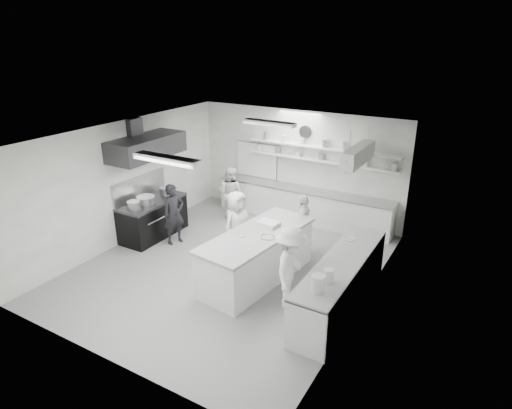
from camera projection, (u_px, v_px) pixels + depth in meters
The scene contains 27 objects.
floor at pixel (230, 267), 9.87m from camera, with size 6.00×7.00×0.02m, color gray.
ceiling at pixel (226, 135), 8.76m from camera, with size 6.00×7.00×0.02m, color white.
wall_back at pixel (298, 165), 12.13m from camera, with size 6.00×0.04×3.00m, color silver.
wall_front at pixel (98, 280), 6.50m from camera, with size 6.00×0.04×3.00m, color silver.
wall_left at pixel (126, 182), 10.72m from camera, with size 0.04×7.00×3.00m, color silver.
wall_right at pixel (367, 235), 7.92m from camera, with size 0.04×7.00×3.00m, color silver.
stove at pixel (153, 219), 11.24m from camera, with size 0.80×1.80×0.90m, color black.
exhaust_hood at pixel (146, 147), 10.54m from camera, with size 0.85×2.00×0.50m, color #303033.
back_counter at pixel (302, 205), 12.13m from camera, with size 5.00×0.60×0.92m, color silver.
shelf_lower at pixel (320, 160), 11.61m from camera, with size 4.20×0.26×0.04m, color silver.
shelf_upper at pixel (321, 148), 11.48m from camera, with size 4.20×0.26×0.04m, color silver.
pass_through_window at pixel (257, 160), 12.74m from camera, with size 1.30×0.04×1.00m, color black.
wall_clock at pixel (306, 132), 11.66m from camera, with size 0.32×0.32×0.05m, color silver.
right_counter at pixel (340, 285), 8.30m from camera, with size 0.74×3.30×0.94m, color silver.
pot_rack at pixel (358, 155), 10.02m from camera, with size 0.30×1.60×0.40m, color #A8A8A9.
light_fixture_front at pixel (167, 159), 7.34m from camera, with size 1.30×0.25×0.10m, color silver.
light_fixture_rear at pixel (269, 123), 10.24m from camera, with size 1.30×0.25×0.10m, color silver.
prep_island at pixel (257, 257), 9.22m from camera, with size 1.03×2.75×1.01m, color silver.
stove_pot at pixel (146, 201), 10.87m from camera, with size 0.45×0.45×0.23m, color #A8A8A9.
cook_stove at pixel (174, 214), 10.73m from camera, with size 0.56×0.37×1.53m, color black.
cook_back at pixel (230, 192), 12.25m from camera, with size 0.72×0.56×1.48m, color white.
cook_island_left at pixel (237, 224), 10.10m from camera, with size 0.78×0.51×1.59m, color white.
cook_island_right at pixel (303, 224), 10.23m from camera, with size 0.86×0.36×1.48m, color white.
cook_right at pixel (291, 269), 8.15m from camera, with size 1.06×0.61×1.65m, color white.
bowl_island_a at pixel (267, 238), 8.84m from camera, with size 0.28×0.28×0.07m, color #A8A8A9.
bowl_island_b at pixel (241, 236), 8.92m from camera, with size 0.21×0.21×0.07m, color silver.
bowl_right at pixel (350, 240), 8.96m from camera, with size 0.22×0.22×0.05m, color silver.
Camera 1 is at (4.86, -7.20, 4.93)m, focal length 30.78 mm.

